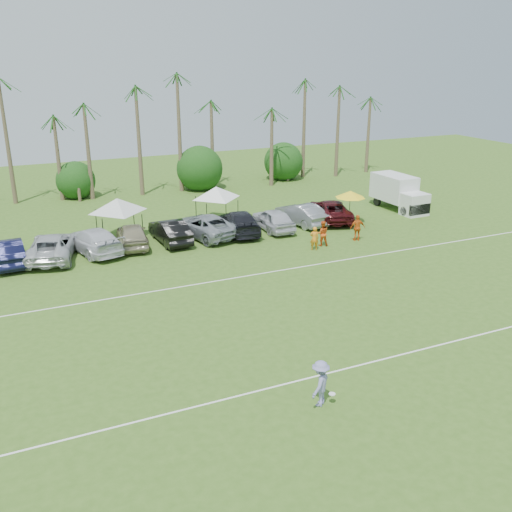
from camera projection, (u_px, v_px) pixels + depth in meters
name	position (u px, v px, depth m)	size (l,w,h in m)	color
ground	(367.00, 393.00, 23.29)	(120.00, 120.00, 0.00)	#3B5F1C
field_lines	(280.00, 316.00, 30.15)	(80.00, 12.10, 0.01)	white
palm_tree_3	(44.00, 91.00, 49.43)	(2.40, 2.40, 11.90)	brown
palm_tree_4	(94.00, 119.00, 51.85)	(2.40, 2.40, 8.90)	brown
palm_tree_5	(137.00, 108.00, 53.11)	(2.40, 2.40, 9.90)	brown
palm_tree_6	(178.00, 97.00, 54.37)	(2.40, 2.40, 10.90)	brown
palm_tree_7	(217.00, 87.00, 55.64)	(2.40, 2.40, 11.90)	brown
palm_tree_8	(263.00, 112.00, 58.45)	(2.40, 2.40, 8.90)	brown
palm_tree_9	(306.00, 101.00, 60.10)	(2.40, 2.40, 9.90)	brown
palm_tree_10	(347.00, 92.00, 61.75)	(2.40, 2.40, 10.90)	brown
palm_tree_11	(378.00, 83.00, 63.02)	(2.40, 2.40, 11.90)	brown
bush_tree_1	(77.00, 180.00, 53.83)	(4.00, 4.00, 4.00)	brown
bush_tree_2	(197.00, 170.00, 58.49)	(4.00, 4.00, 4.00)	brown
bush_tree_3	(284.00, 163.00, 62.38)	(4.00, 4.00, 4.00)	brown
sideline_player_a	(314.00, 238.00, 40.05)	(0.62, 0.41, 1.70)	orange
sideline_player_b	(322.00, 233.00, 40.92)	(0.90, 0.70, 1.85)	#D95518
sideline_player_c	(357.00, 228.00, 42.04)	(1.15, 0.48, 1.96)	orange
box_truck	(399.00, 192.00, 50.32)	(2.37, 5.81, 2.97)	white
canopy_tent_left	(117.00, 198.00, 41.92)	(4.41, 4.41, 3.57)	black
canopy_tent_right	(216.00, 187.00, 46.37)	(4.17, 4.17, 3.38)	black
market_umbrella	(350.00, 194.00, 45.81)	(2.44, 2.44, 2.72)	black
frisbee_player	(320.00, 383.00, 22.23)	(1.42, 1.33, 1.92)	#8482B9
parked_car_1	(8.00, 252.00, 37.33)	(1.82, 5.21, 1.72)	#101333
parked_car_2	(52.00, 246.00, 38.35)	(2.85, 6.17, 1.72)	#BCBEC0
parked_car_3	(93.00, 241.00, 39.56)	(2.40, 5.91, 1.72)	silver
parked_car_4	(132.00, 235.00, 40.78)	(2.03, 5.04, 1.72)	tan
parked_car_5	(170.00, 231.00, 41.72)	(1.82, 5.21, 1.72)	black
parked_car_6	(204.00, 226.00, 43.01)	(2.85, 6.17, 1.72)	gray
parked_car_7	(239.00, 222.00, 43.90)	(2.40, 5.91, 1.72)	black
parked_car_8	(273.00, 219.00, 44.64)	(2.03, 5.04, 1.72)	silver
parked_car_9	(301.00, 214.00, 46.11)	(1.82, 5.21, 1.72)	gray
parked_car_10	(330.00, 210.00, 47.20)	(2.85, 6.17, 1.72)	#440E12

